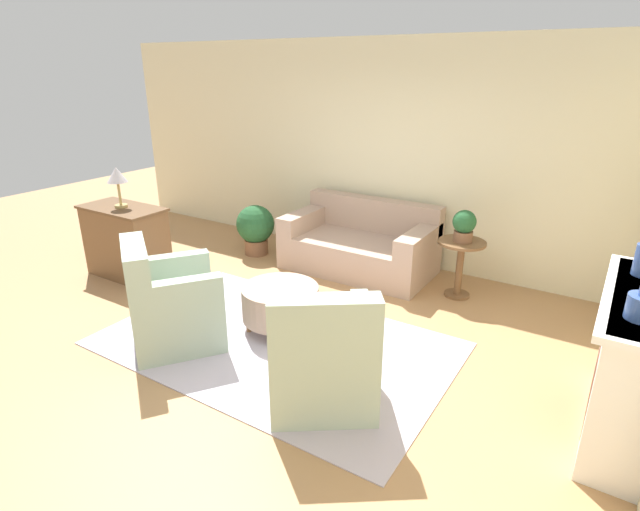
% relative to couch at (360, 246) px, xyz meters
% --- Properties ---
extents(ground_plane, '(16.00, 16.00, 0.00)m').
position_rel_couch_xyz_m(ground_plane, '(0.21, -2.09, -0.31)').
color(ground_plane, '#AD7F51').
extents(wall_back, '(9.23, 0.12, 2.80)m').
position_rel_couch_xyz_m(wall_back, '(0.21, 0.59, 1.09)').
color(wall_back, beige).
rests_on(wall_back, ground_plane).
extents(rug, '(3.22, 2.03, 0.01)m').
position_rel_couch_xyz_m(rug, '(0.21, -2.09, -0.31)').
color(rug, '#BCB2C1').
rests_on(rug, ground_plane).
extents(couch, '(1.85, 1.00, 0.86)m').
position_rel_couch_xyz_m(couch, '(0.00, 0.00, 0.00)').
color(couch, tan).
rests_on(couch, ground_plane).
extents(armchair_left, '(1.09, 1.09, 1.00)m').
position_rel_couch_xyz_m(armchair_left, '(-0.62, -2.59, 0.08)').
color(armchair_left, '#9EB29E').
rests_on(armchair_left, rug).
extents(armchair_right, '(1.09, 1.09, 1.00)m').
position_rel_couch_xyz_m(armchair_right, '(1.05, -2.59, 0.08)').
color(armchair_right, '#9EB29E').
rests_on(armchair_right, rug).
extents(ottoman_table, '(0.75, 0.75, 0.45)m').
position_rel_couch_xyz_m(ottoman_table, '(0.08, -1.82, -0.02)').
color(ottoman_table, tan).
rests_on(ottoman_table, rug).
extents(side_table, '(0.52, 0.52, 0.66)m').
position_rel_couch_xyz_m(side_table, '(1.32, -0.13, 0.13)').
color(side_table, brown).
rests_on(side_table, ground_plane).
extents(fireplace, '(0.44, 1.52, 1.06)m').
position_rel_couch_xyz_m(fireplace, '(2.98, -1.70, 0.24)').
color(fireplace, white).
rests_on(fireplace, ground_plane).
extents(dresser, '(1.07, 0.54, 0.88)m').
position_rel_couch_xyz_m(dresser, '(-2.32, -1.73, 0.14)').
color(dresser, brown).
rests_on(dresser, ground_plane).
extents(potted_plant_on_side_table, '(0.25, 0.25, 0.35)m').
position_rel_couch_xyz_m(potted_plant_on_side_table, '(1.32, -0.13, 0.53)').
color(potted_plant_on_side_table, brown).
rests_on(potted_plant_on_side_table, side_table).
extents(potted_plant_floor, '(0.52, 0.52, 0.69)m').
position_rel_couch_xyz_m(potted_plant_floor, '(-1.48, -0.29, 0.07)').
color(potted_plant_floor, brown).
rests_on(potted_plant_floor, ground_plane).
extents(table_lamp, '(0.23, 0.23, 0.48)m').
position_rel_couch_xyz_m(table_lamp, '(-2.32, -1.73, 0.93)').
color(table_lamp, tan).
rests_on(table_lamp, dresser).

